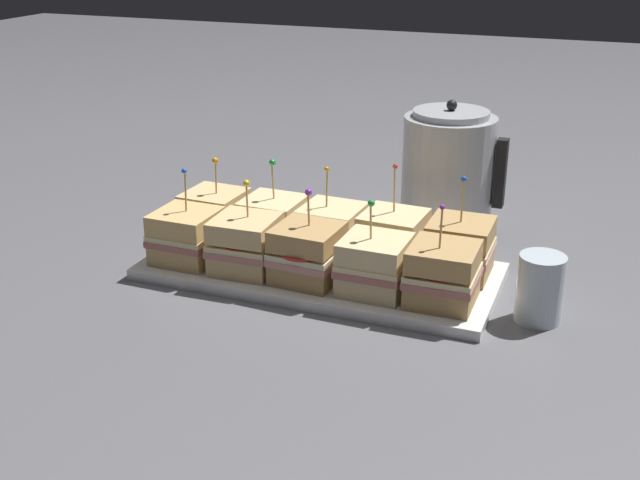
{
  "coord_description": "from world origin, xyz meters",
  "views": [
    {
      "loc": [
        0.45,
        -1.15,
        0.57
      ],
      "look_at": [
        0.0,
        0.0,
        0.07
      ],
      "focal_mm": 45.0,
      "sensor_mm": 36.0,
      "label": 1
    }
  ],
  "objects_px": {
    "serving_platter": "(320,271)",
    "sandwich_front_left": "(246,244)",
    "sandwich_back_left": "(273,222)",
    "kettle_steel": "(448,171)",
    "sandwich_front_right": "(375,265)",
    "sandwich_front_far_left": "(187,236)",
    "sandwich_back_far_left": "(215,215)",
    "sandwich_back_far_right": "(460,248)",
    "drinking_glass": "(540,289)",
    "sandwich_front_center": "(307,254)",
    "sandwich_back_center": "(331,231)",
    "sandwich_back_right": "(393,239)",
    "sandwich_front_far_right": "(443,275)"
  },
  "relations": [
    {
      "from": "serving_platter",
      "to": "sandwich_front_left",
      "type": "height_order",
      "value": "sandwich_front_left"
    },
    {
      "from": "sandwich_back_left",
      "to": "kettle_steel",
      "type": "relative_size",
      "value": 0.64
    },
    {
      "from": "serving_platter",
      "to": "sandwich_front_right",
      "type": "relative_size",
      "value": 3.89
    },
    {
      "from": "sandwich_front_far_left",
      "to": "sandwich_back_far_left",
      "type": "bearing_deg",
      "value": 91.99
    },
    {
      "from": "sandwich_back_far_right",
      "to": "drinking_glass",
      "type": "distance_m",
      "value": 0.16
    },
    {
      "from": "sandwich_front_left",
      "to": "kettle_steel",
      "type": "xyz_separation_m",
      "value": [
        0.25,
        0.36,
        0.05
      ]
    },
    {
      "from": "sandwich_back_far_right",
      "to": "sandwich_front_center",
      "type": "bearing_deg",
      "value": -153.56
    },
    {
      "from": "sandwich_front_far_left",
      "to": "sandwich_front_right",
      "type": "bearing_deg",
      "value": -0.02
    },
    {
      "from": "sandwich_back_center",
      "to": "sandwich_back_far_right",
      "type": "bearing_deg",
      "value": -0.3
    },
    {
      "from": "drinking_glass",
      "to": "sandwich_back_far_left",
      "type": "bearing_deg",
      "value": 172.09
    },
    {
      "from": "sandwich_back_center",
      "to": "sandwich_front_right",
      "type": "bearing_deg",
      "value": -44.48
    },
    {
      "from": "sandwich_back_far_left",
      "to": "sandwich_back_far_right",
      "type": "xyz_separation_m",
      "value": [
        0.45,
        0.0,
        0.0
      ]
    },
    {
      "from": "sandwich_front_left",
      "to": "sandwich_back_right",
      "type": "bearing_deg",
      "value": 26.41
    },
    {
      "from": "sandwich_front_right",
      "to": "sandwich_back_left",
      "type": "relative_size",
      "value": 0.95
    },
    {
      "from": "sandwich_back_center",
      "to": "sandwich_back_far_right",
      "type": "xyz_separation_m",
      "value": [
        0.22,
        -0.0,
        0.0
      ]
    },
    {
      "from": "sandwich_front_far_right",
      "to": "sandwich_front_center",
      "type": "bearing_deg",
      "value": 179.76
    },
    {
      "from": "drinking_glass",
      "to": "serving_platter",
      "type": "bearing_deg",
      "value": 175.5
    },
    {
      "from": "sandwich_back_far_left",
      "to": "kettle_steel",
      "type": "height_order",
      "value": "kettle_steel"
    },
    {
      "from": "sandwich_front_far_left",
      "to": "sandwich_back_left",
      "type": "height_order",
      "value": "sandwich_front_far_left"
    },
    {
      "from": "sandwich_back_far_left",
      "to": "sandwich_front_right",
      "type": "bearing_deg",
      "value": -17.8
    },
    {
      "from": "sandwich_front_far_right",
      "to": "sandwich_back_left",
      "type": "relative_size",
      "value": 1.0
    },
    {
      "from": "sandwich_front_right",
      "to": "sandwich_front_far_right",
      "type": "xyz_separation_m",
      "value": [
        0.11,
        -0.0,
        0.0
      ]
    },
    {
      "from": "serving_platter",
      "to": "sandwich_back_far_left",
      "type": "height_order",
      "value": "sandwich_back_far_left"
    },
    {
      "from": "sandwich_back_right",
      "to": "kettle_steel",
      "type": "height_order",
      "value": "kettle_steel"
    },
    {
      "from": "sandwich_front_left",
      "to": "sandwich_front_right",
      "type": "relative_size",
      "value": 1.02
    },
    {
      "from": "sandwich_front_far_left",
      "to": "sandwich_back_center",
      "type": "height_order",
      "value": "sandwich_front_far_left"
    },
    {
      "from": "sandwich_front_left",
      "to": "sandwich_back_left",
      "type": "height_order",
      "value": "sandwich_back_left"
    },
    {
      "from": "sandwich_front_center",
      "to": "sandwich_back_left",
      "type": "xyz_separation_m",
      "value": [
        -0.11,
        0.11,
        -0.0
      ]
    },
    {
      "from": "sandwich_front_left",
      "to": "sandwich_back_center",
      "type": "height_order",
      "value": "sandwich_back_center"
    },
    {
      "from": "sandwich_back_center",
      "to": "sandwich_back_right",
      "type": "distance_m",
      "value": 0.11
    },
    {
      "from": "sandwich_front_left",
      "to": "sandwich_back_far_right",
      "type": "bearing_deg",
      "value": 18.62
    },
    {
      "from": "sandwich_back_far_left",
      "to": "sandwich_back_far_right",
      "type": "distance_m",
      "value": 0.45
    },
    {
      "from": "sandwich_front_right",
      "to": "sandwich_back_far_left",
      "type": "xyz_separation_m",
      "value": [
        -0.34,
        0.11,
        0.0
      ]
    },
    {
      "from": "serving_platter",
      "to": "sandwich_front_far_left",
      "type": "relative_size",
      "value": 3.64
    },
    {
      "from": "serving_platter",
      "to": "sandwich_back_far_right",
      "type": "xyz_separation_m",
      "value": [
        0.22,
        0.06,
        0.05
      ]
    },
    {
      "from": "sandwich_front_left",
      "to": "sandwich_back_center",
      "type": "bearing_deg",
      "value": 46.19
    },
    {
      "from": "sandwich_front_far_left",
      "to": "sandwich_front_right",
      "type": "height_order",
      "value": "sandwich_front_far_left"
    },
    {
      "from": "sandwich_front_far_left",
      "to": "drinking_glass",
      "type": "height_order",
      "value": "sandwich_front_far_left"
    },
    {
      "from": "sandwich_front_far_right",
      "to": "drinking_glass",
      "type": "distance_m",
      "value": 0.14
    },
    {
      "from": "serving_platter",
      "to": "sandwich_front_center",
      "type": "relative_size",
      "value": 3.85
    },
    {
      "from": "sandwich_front_far_left",
      "to": "sandwich_back_right",
      "type": "height_order",
      "value": "sandwich_back_right"
    },
    {
      "from": "sandwich_front_right",
      "to": "sandwich_back_right",
      "type": "xyz_separation_m",
      "value": [
        -0.0,
        0.11,
        0.0
      ]
    },
    {
      "from": "serving_platter",
      "to": "drinking_glass",
      "type": "relative_size",
      "value": 5.63
    },
    {
      "from": "sandwich_back_right",
      "to": "kettle_steel",
      "type": "distance_m",
      "value": 0.26
    },
    {
      "from": "sandwich_front_left",
      "to": "sandwich_back_right",
      "type": "xyz_separation_m",
      "value": [
        0.22,
        0.11,
        -0.0
      ]
    },
    {
      "from": "sandwich_back_far_left",
      "to": "kettle_steel",
      "type": "xyz_separation_m",
      "value": [
        0.37,
        0.25,
        0.05
      ]
    },
    {
      "from": "sandwich_front_far_right",
      "to": "sandwich_back_right",
      "type": "height_order",
      "value": "sandwich_back_right"
    },
    {
      "from": "serving_platter",
      "to": "sandwich_front_far_right",
      "type": "height_order",
      "value": "sandwich_front_far_right"
    },
    {
      "from": "sandwich_back_far_left",
      "to": "kettle_steel",
      "type": "distance_m",
      "value": 0.45
    },
    {
      "from": "serving_platter",
      "to": "sandwich_back_left",
      "type": "bearing_deg",
      "value": 152.77
    }
  ]
}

